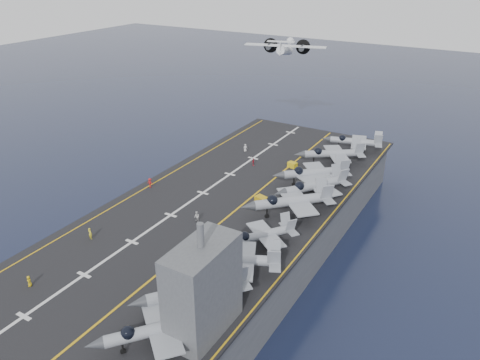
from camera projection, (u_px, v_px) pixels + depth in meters
The scene contains 27 objects.
ground at pixel (230, 247), 92.26m from camera, with size 500.00×500.00×0.00m, color #142135.
hull at pixel (229, 225), 90.10m from camera, with size 36.00×90.00×10.00m, color #56595E.
flight_deck at pixel (229, 201), 87.85m from camera, with size 38.00×92.00×0.40m, color black.
foul_line at pixel (243, 204), 86.38m from camera, with size 0.35×90.00×0.02m, color gold.
landing_centerline at pixel (203, 193), 90.51m from camera, with size 0.50×90.00×0.02m, color silver.
deck_edge_port at pixel (159, 180), 95.56m from camera, with size 0.25×90.00×0.02m, color gold.
deck_edge_stbd at pixel (322, 226), 79.27m from camera, with size 0.25×90.00×0.02m, color gold.
island_superstructure at pixel (202, 279), 54.35m from camera, with size 5.00×10.00×15.00m, color #56595E, non-canonical shape.
fighter_jet_0 at pixel (155, 329), 54.16m from camera, with size 16.16×16.82×4.88m, color gray, non-canonical shape.
fighter_jet_1 at pixel (197, 288), 60.38m from camera, with size 17.93×18.86×5.46m, color #979EA8, non-canonical shape.
fighter_jet_2 at pixel (237, 259), 66.55m from camera, with size 17.30×15.06×5.04m, color #8F969D, non-canonical shape.
fighter_jet_3 at pixel (262, 234), 72.86m from camera, with size 14.59×15.49×4.48m, color #8F979D, non-canonical shape.
fighter_jet_4 at pixel (292, 200), 81.78m from camera, with size 19.44×19.48×5.73m, color #99A0AA, non-canonical shape.
fighter_jet_5 at pixel (315, 185), 87.72m from camera, with size 17.19×18.56×5.36m, color gray, non-canonical shape.
fighter_jet_6 at pixel (315, 172), 92.96m from camera, with size 18.53×18.02×5.40m, color gray, non-canonical shape.
fighter_jet_7 at pixel (333, 153), 102.06m from camera, with size 18.30×17.05×5.29m, color #9FA8AF, non-canonical shape.
fighter_jet_8 at pixel (356, 141), 109.30m from camera, with size 15.87×12.67×4.82m, color gray, non-canonical shape.
tow_cart_a at pixel (197, 255), 70.56m from camera, with size 2.38×1.65×1.36m, color #C0990D, non-canonical shape.
tow_cart_b at pixel (261, 200), 86.51m from camera, with size 2.54×1.99×1.35m, color gold, non-canonical shape.
tow_cart_c at pixel (292, 165), 101.29m from camera, with size 2.19×1.69×1.17m, color gold, non-canonical shape.
crew_0 at pixel (29, 281), 64.65m from camera, with size 1.15×1.17×1.65m, color gold.
crew_1 at pixel (90, 233), 75.42m from camera, with size 1.31×0.98×2.00m, color yellow.
crew_3 at pixel (150, 183), 92.37m from camera, with size 1.26×0.93×1.94m, color #B21919.
crew_4 at pixel (253, 162), 102.01m from camera, with size 0.95×1.18×1.71m, color red.
crew_5 at pixel (245, 148), 109.39m from camera, with size 1.31×1.29×1.84m, color silver.
crew_7 at pixel (197, 217), 80.37m from camera, with size 1.37×1.20×1.92m, color silver.
transport_plane at pixel (285, 51), 129.28m from camera, with size 25.78×20.74×5.33m, color silver, non-canonical shape.
Camera 1 is at (41.17, -65.68, 51.79)m, focal length 35.00 mm.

